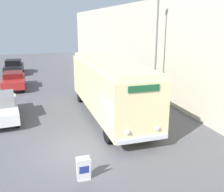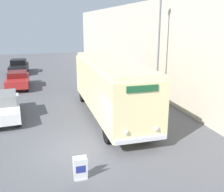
# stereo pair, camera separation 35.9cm
# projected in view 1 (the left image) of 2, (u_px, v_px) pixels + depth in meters

# --- Properties ---
(ground_plane) EXTENTS (80.00, 80.00, 0.00)m
(ground_plane) POSITION_uv_depth(u_px,v_px,m) (77.00, 153.00, 11.65)
(ground_plane) COLOR #56565B
(building_wall_right) EXTENTS (0.30, 60.00, 7.27)m
(building_wall_right) POSITION_uv_depth(u_px,v_px,m) (144.00, 46.00, 22.05)
(building_wall_right) COLOR beige
(building_wall_right) RESTS_ON ground_plane
(vintage_bus) EXTENTS (2.56, 10.05, 3.43)m
(vintage_bus) POSITION_uv_depth(u_px,v_px,m) (109.00, 85.00, 15.69)
(vintage_bus) COLOR black
(vintage_bus) RESTS_ON ground_plane
(sign_board) EXTENTS (0.51, 0.34, 0.91)m
(sign_board) POSITION_uv_depth(u_px,v_px,m) (84.00, 169.00, 9.51)
(sign_board) COLOR gray
(sign_board) RESTS_ON ground_plane
(streetlamp) EXTENTS (0.36, 0.36, 7.29)m
(streetlamp) POSITION_uv_depth(u_px,v_px,m) (157.00, 37.00, 17.37)
(streetlamp) COLOR #595E60
(streetlamp) RESTS_ON ground_plane
(parked_car_near) EXTENTS (2.26, 4.73, 1.54)m
(parked_car_near) POSITION_uv_depth(u_px,v_px,m) (0.00, 107.00, 15.42)
(parked_car_near) COLOR black
(parked_car_near) RESTS_ON ground_plane
(parked_car_mid) EXTENTS (1.81, 4.31, 1.44)m
(parked_car_mid) POSITION_uv_depth(u_px,v_px,m) (14.00, 80.00, 22.66)
(parked_car_mid) COLOR black
(parked_car_mid) RESTS_ON ground_plane
(parked_car_far) EXTENTS (2.03, 4.17, 1.57)m
(parked_car_far) POSITION_uv_depth(u_px,v_px,m) (14.00, 67.00, 29.23)
(parked_car_far) COLOR black
(parked_car_far) RESTS_ON ground_plane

